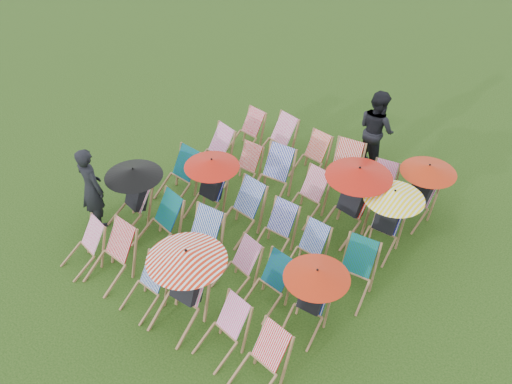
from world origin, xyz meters
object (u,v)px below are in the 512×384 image
Objects in this scene: person_left at (91,188)px; deckchair_5 at (259,363)px; deckchair_0 at (83,247)px; deckchair_29 at (419,191)px; person_rear at (376,130)px.

deckchair_5 is at bearing 174.96° from person_left.
person_left is (-4.57, 0.79, 0.40)m from deckchair_5.
person_left is (-0.72, 0.85, 0.43)m from deckchair_0.
deckchair_29 is 0.68× the size of person_rear.
deckchair_0 is 0.47× the size of person_rear.
deckchair_0 is at bearing -122.95° from deckchair_29.
deckchair_29 reaches higher than deckchair_0.
deckchair_0 is 0.50× the size of person_left.
deckchair_29 is (3.94, 4.80, 0.23)m from deckchair_0.
person_left reaches higher than deckchair_5.
deckchair_29 reaches higher than deckchair_5.
deckchair_29 is at bearing 172.18° from person_rear.
deckchair_0 is at bearing 93.77° from person_rear.
deckchair_0 is at bearing 134.82° from person_left.
deckchair_29 is at bearing 61.04° from deckchair_0.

